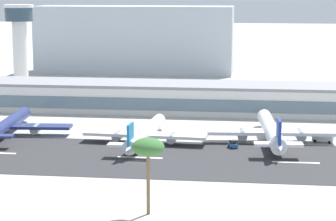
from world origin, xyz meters
TOP-DOWN VIEW (x-y plane):
  - ground_plane at (0.00, 0.00)m, footprint 1400.00×1400.00m
  - runway_strip at (0.00, 3.60)m, footprint 800.00×40.00m
  - runway_centreline_dash_4 at (-0.36, 3.60)m, footprint 12.00×1.20m
  - runway_centreline_dash_5 at (40.17, 3.60)m, footprint 12.00×1.20m
  - terminal_building at (-3.42, 72.47)m, footprint 198.31×21.91m
  - control_tower at (-66.16, 99.55)m, footprint 12.11×12.11m
  - distant_hotel_block at (-33.11, 182.87)m, footprint 102.40×27.20m
  - airliner_gold_tail_gate_0 at (-45.08, 25.48)m, footprint 39.59×45.01m
  - airliner_blue_tail_gate_1 at (-1.69, 19.21)m, footprint 35.93×44.42m
  - airliner_navy_tail_gate_2 at (34.38, 25.62)m, footprint 37.64×49.64m
  - service_baggage_tug_0 at (23.56, 17.61)m, footprint 2.95×3.58m
  - service_box_truck_1 at (49.33, 27.99)m, footprint 6.46×4.26m
  - palm_tree_0 at (8.75, -40.51)m, footprint 6.44×6.44m

SIDE VIEW (x-z plane):
  - ground_plane at x=0.00m, z-range 0.00..0.00m
  - runway_strip at x=0.00m, z-range 0.00..0.08m
  - runway_centreline_dash_4 at x=-0.36m, z-range 0.08..0.09m
  - runway_centreline_dash_5 at x=40.17m, z-range 0.08..0.09m
  - service_baggage_tug_0 at x=23.56m, z-range -0.05..2.15m
  - service_box_truck_1 at x=49.33m, z-range 0.16..3.41m
  - airliner_blue_tail_gate_1 at x=-1.69m, z-range -1.68..7.59m
  - airliner_gold_tail_gate_0 at x=-45.08m, z-range -1.71..7.69m
  - airliner_navy_tail_gate_2 at x=34.38m, z-range -1.87..8.49m
  - terminal_building at x=-3.42m, z-range 0.00..10.36m
  - palm_tree_0 at x=8.75m, z-range 5.65..21.07m
  - distant_hotel_block at x=-33.11m, z-range 0.00..34.84m
  - control_tower at x=-66.16m, z-range 4.92..42.39m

